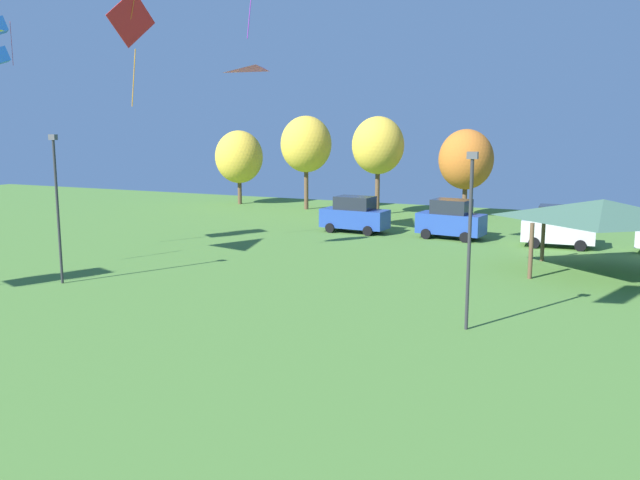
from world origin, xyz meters
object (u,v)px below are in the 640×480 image
object	(u,v)px
treeline_tree_2	(378,146)
treeline_tree_0	(239,157)
kite_flying_1	(131,22)
light_post_0	(470,231)
parked_car_leftmost	(355,215)
treeline_tree_3	(466,160)
parked_car_third_from_left	(558,227)
light_post_1	(57,201)
treeline_tree_1	(306,144)
parked_car_second_from_left	(451,220)
park_pavilion	(603,210)
kite_flying_8	(222,94)

from	to	relation	value
treeline_tree_2	treeline_tree_0	bearing A→B (deg)	172.47
kite_flying_1	light_post_0	bearing A→B (deg)	-19.65
parked_car_leftmost	treeline_tree_3	world-z (taller)	treeline_tree_3
kite_flying_1	parked_car_third_from_left	bearing A→B (deg)	27.59
light_post_1	treeline_tree_1	size ratio (longest dim) A/B	0.85
parked_car_leftmost	light_post_0	distance (m)	21.82
parked_car_leftmost	treeline_tree_2	xyz separation A→B (m)	(-1.70, 9.02, 4.24)
parked_car_third_from_left	treeline_tree_1	xyz separation A→B (m)	(-21.11, 10.00, 4.22)
parked_car_third_from_left	treeline_tree_2	size ratio (longest dim) A/B	0.54
treeline_tree_0	treeline_tree_3	world-z (taller)	treeline_tree_3
kite_flying_1	parked_car_second_from_left	xyz separation A→B (m)	(14.85, 11.41, -11.23)
treeline_tree_2	treeline_tree_3	xyz separation A→B (m)	(6.53, 1.68, -1.02)
park_pavilion	parked_car_second_from_left	bearing A→B (deg)	141.08
kite_flying_8	light_post_0	xyz separation A→B (m)	(17.40, -11.83, -5.33)
kite_flying_1	treeline_tree_0	bearing A→B (deg)	107.57
parked_car_second_from_left	treeline_tree_1	bearing A→B (deg)	153.25
park_pavilion	parked_car_leftmost	bearing A→B (deg)	155.39
kite_flying_1	parked_car_leftmost	xyz separation A→B (m)	(8.47, 11.22, -11.26)
parked_car_third_from_left	treeline_tree_2	bearing A→B (deg)	144.20
light_post_1	treeline_tree_0	bearing A→B (deg)	106.67
parked_car_third_from_left	treeline_tree_1	bearing A→B (deg)	151.12
parked_car_second_from_left	treeline_tree_3	xyz separation A→B (m)	(-1.55, 10.50, 3.20)
parked_car_second_from_left	treeline_tree_3	size ratio (longest dim) A/B	0.63
treeline_tree_2	park_pavilion	bearing A→B (deg)	-43.30
treeline_tree_0	treeline_tree_3	xyz separation A→B (m)	(20.28, -0.14, 0.21)
parked_car_third_from_left	treeline_tree_3	xyz separation A→B (m)	(-7.93, 10.82, 3.22)
kite_flying_1	treeline_tree_1	bearing A→B (deg)	89.67
treeline_tree_0	parked_car_third_from_left	bearing A→B (deg)	-21.22
kite_flying_1	treeline_tree_3	world-z (taller)	kite_flying_1
kite_flying_8	treeline_tree_1	xyz separation A→B (m)	(-2.50, 16.42, -3.39)
light_post_1	treeline_tree_2	size ratio (longest dim) A/B	0.86
treeline_tree_1	park_pavilion	bearing A→B (deg)	-35.53
light_post_1	parked_car_second_from_left	bearing A→B (deg)	56.18
kite_flying_8	park_pavilion	bearing A→B (deg)	-1.30
parked_car_leftmost	park_pavilion	bearing A→B (deg)	-21.32
parked_car_second_from_left	parked_car_third_from_left	xyz separation A→B (m)	(6.38, -0.32, -0.02)
kite_flying_1	light_post_1	distance (m)	11.88
light_post_1	treeline_tree_0	size ratio (longest dim) A/B	1.01
kite_flying_1	kite_flying_8	xyz separation A→B (m)	(2.62, 4.69, -3.64)
light_post_1	parked_car_third_from_left	bearing A→B (deg)	44.48
park_pavilion	light_post_0	distance (m)	11.97
park_pavilion	treeline_tree_0	world-z (taller)	treeline_tree_0
parked_car_second_from_left	kite_flying_8	bearing A→B (deg)	-144.60
parked_car_third_from_left	park_pavilion	xyz separation A→B (m)	(2.55, -6.89, 1.90)
park_pavilion	treeline_tree_3	bearing A→B (deg)	120.62
light_post_1	kite_flying_8	bearing A→B (deg)	86.99
light_post_0	treeline_tree_1	bearing A→B (deg)	125.16
kite_flying_1	parked_car_leftmost	bearing A→B (deg)	52.94
treeline_tree_3	light_post_1	bearing A→B (deg)	-110.87
light_post_0	light_post_1	world-z (taller)	light_post_1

